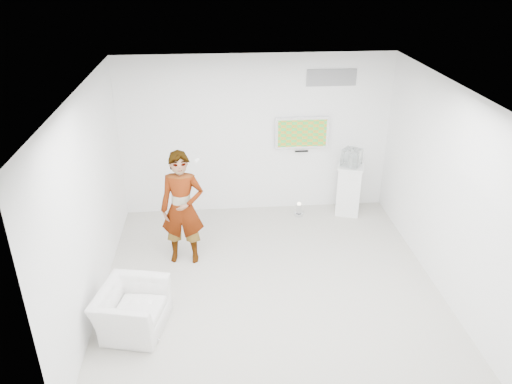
% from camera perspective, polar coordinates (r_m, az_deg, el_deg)
% --- Properties ---
extents(room, '(5.01, 5.01, 3.00)m').
position_cam_1_polar(room, '(6.98, 1.76, -0.40)').
color(room, '#B0ABA1').
rests_on(room, ground).
extents(tv, '(1.00, 0.08, 0.60)m').
position_cam_1_polar(tv, '(9.32, 5.26, 6.77)').
color(tv, silver).
rests_on(tv, room).
extents(logo_decal, '(0.90, 0.02, 0.30)m').
position_cam_1_polar(logo_decal, '(9.18, 8.63, 12.80)').
color(logo_decal, gray).
rests_on(logo_decal, room).
extents(person, '(0.72, 0.51, 1.88)m').
position_cam_1_polar(person, '(7.91, -8.41, -1.87)').
color(person, white).
rests_on(person, room).
extents(armchair, '(1.01, 1.10, 0.61)m').
position_cam_1_polar(armchair, '(6.99, -14.01, -12.88)').
color(armchair, white).
rests_on(armchair, room).
extents(pedestal, '(0.60, 0.60, 0.99)m').
position_cam_1_polar(pedestal, '(9.65, 10.55, 0.31)').
color(pedestal, white).
rests_on(pedestal, room).
extents(floor_uplight, '(0.21, 0.21, 0.27)m').
position_cam_1_polar(floor_uplight, '(9.56, 4.92, -1.98)').
color(floor_uplight, silver).
rests_on(floor_uplight, room).
extents(vitrine, '(0.44, 0.44, 0.31)m').
position_cam_1_polar(vitrine, '(9.39, 10.87, 3.89)').
color(vitrine, white).
rests_on(vitrine, pedestal).
extents(console, '(0.10, 0.17, 0.23)m').
position_cam_1_polar(console, '(9.40, 10.85, 3.63)').
color(console, white).
rests_on(console, pedestal).
extents(wii_remote, '(0.08, 0.13, 0.03)m').
position_cam_1_polar(wii_remote, '(7.70, -6.78, 3.61)').
color(wii_remote, white).
rests_on(wii_remote, person).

